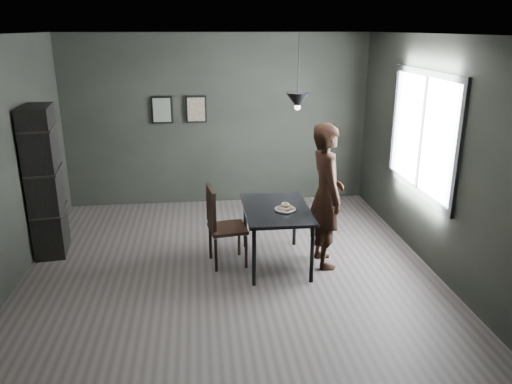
{
  "coord_description": "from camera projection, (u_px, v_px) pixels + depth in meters",
  "views": [
    {
      "loc": [
        -0.32,
        -5.71,
        2.87
      ],
      "look_at": [
        0.35,
        0.05,
        0.95
      ],
      "focal_mm": 35.0,
      "sensor_mm": 36.0,
      "label": 1
    }
  ],
  "objects": [
    {
      "name": "window_assembly",
      "position": [
        422.0,
        133.0,
        6.28
      ],
      "size": [
        0.04,
        1.96,
        1.56
      ],
      "color": "white",
      "rests_on": "ground"
    },
    {
      "name": "wood_chair",
      "position": [
        220.0,
        221.0,
        6.19
      ],
      "size": [
        0.51,
        0.51,
        1.02
      ],
      "rotation": [
        0.0,
        0.0,
        0.15
      ],
      "color": "black",
      "rests_on": "ground"
    },
    {
      "name": "pendant_lamp",
      "position": [
        298.0,
        100.0,
        5.87
      ],
      "size": [
        0.28,
        0.28,
        0.86
      ],
      "color": "black",
      "rests_on": "ground"
    },
    {
      "name": "framed_print_right",
      "position": [
        196.0,
        109.0,
        8.11
      ],
      "size": [
        0.34,
        0.04,
        0.44
      ],
      "color": "black",
      "rests_on": "ground"
    },
    {
      "name": "woman",
      "position": [
        326.0,
        196.0,
        6.11
      ],
      "size": [
        0.47,
        0.68,
        1.81
      ],
      "primitive_type": "imported",
      "rotation": [
        0.0,
        0.0,
        1.62
      ],
      "color": "black",
      "rests_on": "ground"
    },
    {
      "name": "ceiling",
      "position": [
        225.0,
        34.0,
        5.44
      ],
      "size": [
        5.0,
        5.0,
        0.02
      ],
      "color": "silver",
      "rests_on": "ground"
    },
    {
      "name": "ground",
      "position": [
        229.0,
        265.0,
        6.32
      ],
      "size": [
        5.0,
        5.0,
        0.0
      ],
      "primitive_type": "plane",
      "color": "#383230",
      "rests_on": "ground"
    },
    {
      "name": "shelf_unit",
      "position": [
        44.0,
        182.0,
        6.42
      ],
      "size": [
        0.45,
        0.69,
        1.96
      ],
      "primitive_type": "cube",
      "rotation": [
        0.0,
        0.0,
        0.12
      ],
      "color": "black",
      "rests_on": "ground"
    },
    {
      "name": "white_plate",
      "position": [
        285.0,
        210.0,
        6.07
      ],
      "size": [
        0.23,
        0.23,
        0.01
      ],
      "primitive_type": "cylinder",
      "color": "white",
      "rests_on": "cafe_table"
    },
    {
      "name": "back_wall",
      "position": [
        218.0,
        121.0,
        8.24
      ],
      "size": [
        5.0,
        0.1,
        2.8
      ],
      "primitive_type": "cube",
      "color": "black",
      "rests_on": "ground"
    },
    {
      "name": "cafe_table",
      "position": [
        276.0,
        214.0,
        6.18
      ],
      "size": [
        0.8,
        1.2,
        0.75
      ],
      "color": "black",
      "rests_on": "ground"
    },
    {
      "name": "framed_print_left",
      "position": [
        162.0,
        110.0,
        8.05
      ],
      "size": [
        0.34,
        0.04,
        0.44
      ],
      "color": "black",
      "rests_on": "ground"
    },
    {
      "name": "donut_pile",
      "position": [
        285.0,
        207.0,
        6.06
      ],
      "size": [
        0.21,
        0.21,
        0.09
      ],
      "rotation": [
        0.0,
        0.0,
        -0.01
      ],
      "color": "beige",
      "rests_on": "white_plate"
    }
  ]
}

